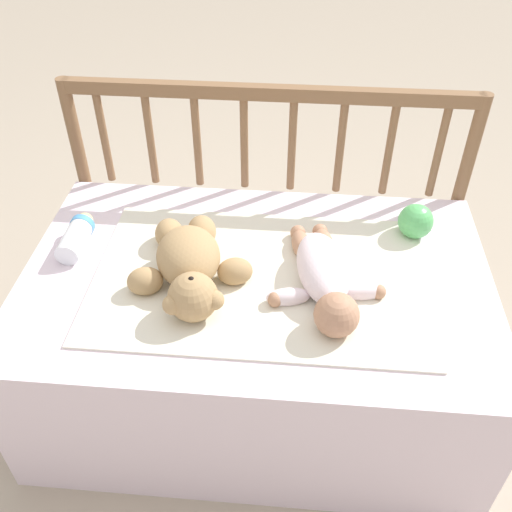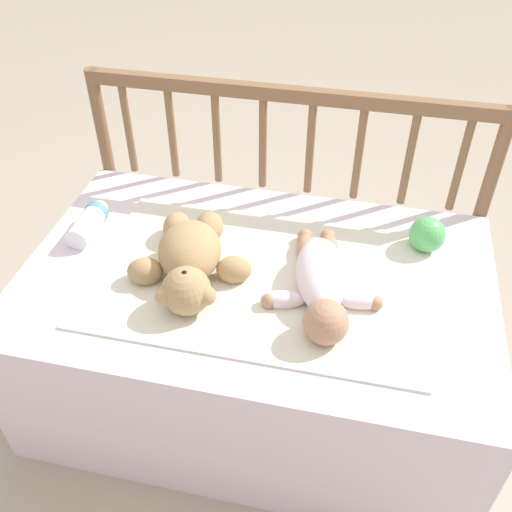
{
  "view_description": "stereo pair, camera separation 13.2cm",
  "coord_description": "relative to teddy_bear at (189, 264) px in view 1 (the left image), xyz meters",
  "views": [
    {
      "loc": [
        0.09,
        -1.01,
        1.34
      ],
      "look_at": [
        0.0,
        -0.01,
        0.49
      ],
      "focal_mm": 40.0,
      "sensor_mm": 36.0,
      "label": 1
    },
    {
      "loc": [
        0.22,
        -0.99,
        1.34
      ],
      "look_at": [
        0.0,
        -0.01,
        0.49
      ],
      "focal_mm": 40.0,
      "sensor_mm": 36.0,
      "label": 2
    }
  ],
  "objects": [
    {
      "name": "baby_bottle",
      "position": [
        -0.31,
        0.11,
        -0.02
      ],
      "size": [
        0.06,
        0.16,
        0.06
      ],
      "color": "white",
      "rests_on": "crib_mattress"
    },
    {
      "name": "teddy_bear",
      "position": [
        0.0,
        0.0,
        0.0
      ],
      "size": [
        0.3,
        0.36,
        0.12
      ],
      "color": "tan",
      "rests_on": "crib_mattress"
    },
    {
      "name": "ground_plane",
      "position": [
        0.15,
        0.04,
        -0.48
      ],
      "size": [
        12.0,
        12.0,
        0.0
      ],
      "primitive_type": "plane",
      "color": "tan"
    },
    {
      "name": "blanket",
      "position": [
        0.16,
        0.02,
        -0.05
      ],
      "size": [
        0.78,
        0.5,
        0.01
      ],
      "color": "silver",
      "rests_on": "crib_mattress"
    },
    {
      "name": "crib_mattress",
      "position": [
        0.15,
        0.04,
        -0.27
      ],
      "size": [
        1.12,
        0.71,
        0.43
      ],
      "color": "silver",
      "rests_on": "ground_plane"
    },
    {
      "name": "baby",
      "position": [
        0.31,
        -0.0,
        -0.01
      ],
      "size": [
        0.28,
        0.39,
        0.1
      ],
      "color": "white",
      "rests_on": "crib_mattress"
    },
    {
      "name": "crib_rail",
      "position": [
        0.15,
        0.42,
        0.04
      ],
      "size": [
        1.12,
        0.04,
        0.73
      ],
      "color": "brown",
      "rests_on": "ground_plane"
    },
    {
      "name": "toy_ball",
      "position": [
        0.54,
        0.22,
        -0.01
      ],
      "size": [
        0.09,
        0.09,
        0.09
      ],
      "color": "#59BF66",
      "rests_on": "crib_mattress"
    }
  ]
}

